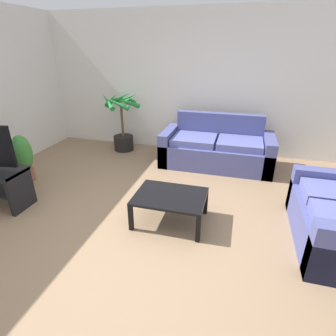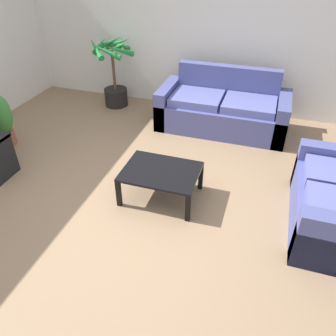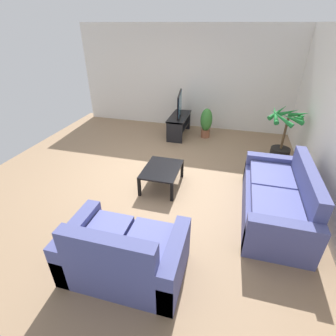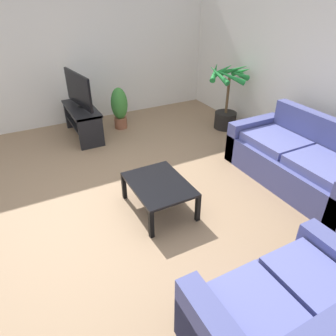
% 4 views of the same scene
% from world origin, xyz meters
% --- Properties ---
extents(ground_plane, '(6.60, 6.60, 0.00)m').
position_xyz_m(ground_plane, '(0.00, 0.00, 0.00)').
color(ground_plane, '#937556').
extents(wall_back, '(6.00, 0.06, 2.70)m').
position_xyz_m(wall_back, '(0.00, 3.00, 1.35)').
color(wall_back, silver).
rests_on(wall_back, ground).
extents(couch_main, '(1.98, 0.90, 0.90)m').
position_xyz_m(couch_main, '(0.69, 2.28, 0.30)').
color(couch_main, '#4C518C').
rests_on(couch_main, ground).
extents(coffee_table, '(0.86, 0.64, 0.38)m').
position_xyz_m(coffee_table, '(0.34, 0.32, 0.33)').
color(coffee_table, black).
rests_on(coffee_table, ground).
extents(potted_palm, '(0.83, 0.81, 1.19)m').
position_xyz_m(potted_palm, '(-1.29, 2.55, 0.54)').
color(potted_palm, black).
rests_on(potted_palm, ground).
extents(potted_plant_small, '(0.31, 0.31, 0.78)m').
position_xyz_m(potted_plant_small, '(-2.24, 0.79, 0.42)').
color(potted_plant_small, brown).
rests_on(potted_plant_small, ground).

